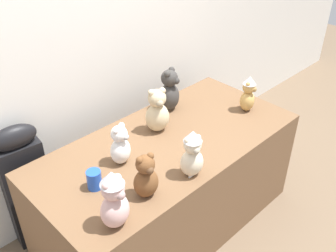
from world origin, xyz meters
name	(u,v)px	position (x,y,z in m)	size (l,w,h in m)	color
ground_plane	(193,241)	(0.00, 0.00, 0.00)	(10.00, 10.00, 0.00)	brown
wall_back	(97,29)	(0.00, 0.92, 1.30)	(7.00, 0.08, 2.60)	silver
display_table	(168,185)	(0.00, 0.25, 0.36)	(1.77, 0.84, 0.73)	brown
instrument_case	(27,186)	(-0.74, 0.80, 0.47)	(0.29, 0.15, 0.93)	black
teddy_bear_snow	(120,145)	(-0.34, 0.30, 0.85)	(0.16, 0.15, 0.26)	white
teddy_bear_honey	(248,94)	(0.68, 0.14, 0.86)	(0.15, 0.13, 0.26)	tan
teddy_bear_charcoal	(170,91)	(0.29, 0.53, 0.88)	(0.20, 0.19, 0.31)	#383533
teddy_bear_sand	(157,111)	(0.04, 0.39, 0.87)	(0.20, 0.19, 0.31)	#CCB78E
teddy_bear_chestnut	(146,177)	(-0.42, -0.01, 0.85)	(0.16, 0.14, 0.27)	brown
teddy_bear_cream	(192,154)	(-0.12, -0.07, 0.87)	(0.16, 0.15, 0.30)	beige
teddy_bear_blush	(114,200)	(-0.66, -0.06, 0.89)	(0.17, 0.15, 0.33)	beige
party_cup_blue	(94,180)	(-0.58, 0.22, 0.78)	(0.08, 0.08, 0.11)	blue
name_card_front_left	(193,172)	(-0.12, -0.08, 0.75)	(0.07, 0.01, 0.05)	white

